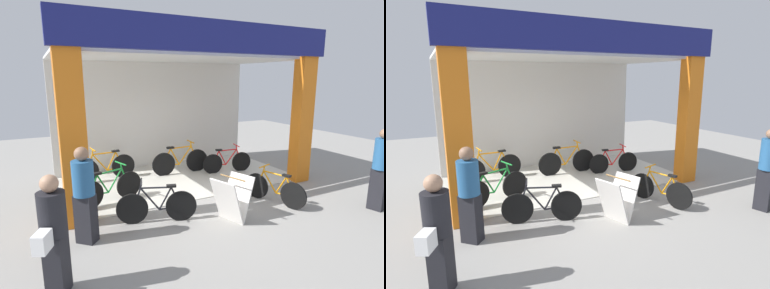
# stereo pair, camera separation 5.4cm
# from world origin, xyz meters

# --- Properties ---
(ground_plane) EXTENTS (20.61, 20.61, 0.00)m
(ground_plane) POSITION_xyz_m (0.00, 0.00, 0.00)
(ground_plane) COLOR gray
(ground_plane) RESTS_ON ground
(shop_facade) EXTENTS (6.50, 3.61, 4.00)m
(shop_facade) POSITION_xyz_m (0.00, 1.77, 2.17)
(shop_facade) COLOR beige
(shop_facade) RESTS_ON ground
(bicycle_inside_0) EXTENTS (1.51, 0.42, 0.84)m
(bicycle_inside_0) POSITION_xyz_m (1.53, 1.49, 0.34)
(bicycle_inside_0) COLOR black
(bicycle_inside_0) RESTS_ON ground
(bicycle_inside_1) EXTENTS (1.71, 0.47, 0.94)m
(bicycle_inside_1) POSITION_xyz_m (-1.88, 2.43, 0.38)
(bicycle_inside_1) COLOR black
(bicycle_inside_1) RESTS_ON ground
(bicycle_inside_2) EXTENTS (1.59, 0.58, 0.91)m
(bicycle_inside_2) POSITION_xyz_m (-2.14, 0.74, 0.36)
(bicycle_inside_2) COLOR black
(bicycle_inside_2) RESTS_ON ground
(bicycle_inside_3) EXTENTS (1.76, 0.48, 0.97)m
(bicycle_inside_3) POSITION_xyz_m (0.24, 2.04, 0.39)
(bicycle_inside_3) COLOR black
(bicycle_inside_3) RESTS_ON ground
(bicycle_parked_0) EXTENTS (0.55, 1.47, 0.84)m
(bicycle_parked_0) POSITION_xyz_m (1.19, -0.96, 0.34)
(bicycle_parked_0) COLOR black
(bicycle_parked_0) RESTS_ON ground
(bicycle_parked_1) EXTENTS (1.52, 0.57, 0.87)m
(bicycle_parked_1) POSITION_xyz_m (-1.52, -0.64, 0.35)
(bicycle_parked_1) COLOR black
(bicycle_parked_1) RESTS_ON ground
(sandwich_board_sign) EXTENTS (0.84, 0.78, 0.92)m
(sandwich_board_sign) POSITION_xyz_m (-0.18, -1.26, 0.46)
(sandwich_board_sign) COLOR silver
(sandwich_board_sign) RESTS_ON ground
(pedestrian_0) EXTENTS (0.51, 0.51, 1.70)m
(pedestrian_0) POSITION_xyz_m (-2.88, -0.77, 0.89)
(pedestrian_0) COLOR black
(pedestrian_0) RESTS_ON ground
(pedestrian_1) EXTENTS (0.40, 0.61, 1.78)m
(pedestrian_1) POSITION_xyz_m (2.95, -2.25, 0.92)
(pedestrian_1) COLOR black
(pedestrian_1) RESTS_ON ground
(pedestrian_2) EXTENTS (0.50, 0.66, 1.65)m
(pedestrian_2) POSITION_xyz_m (-3.45, -2.00, 0.86)
(pedestrian_2) COLOR black
(pedestrian_2) RESTS_ON ground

